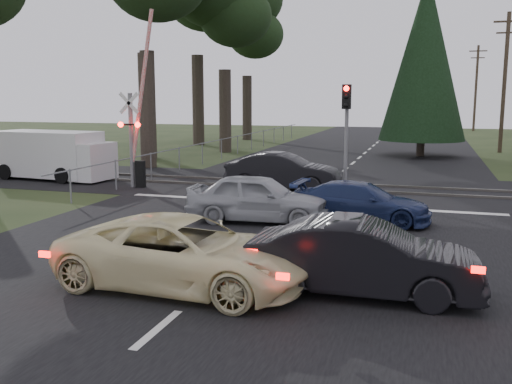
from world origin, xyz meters
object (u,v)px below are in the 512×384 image
at_px(utility_pole_far, 476,86).
at_px(dark_hatchback, 364,258).
at_px(silver_car, 258,198).
at_px(white_van, 56,155).
at_px(dark_car_far, 283,172).
at_px(crossing_signal, 136,137).
at_px(utility_pole_mid, 505,80).
at_px(blue_sedan, 361,202).
at_px(traffic_signal_center, 346,120).
at_px(cream_coupe, 184,253).

bearing_deg(utility_pole_far, dark_hatchback, -95.74).
distance_m(silver_car, white_van, 12.56).
xyz_separation_m(dark_hatchback, dark_car_far, (-4.38, 11.25, 0.03)).
bearing_deg(dark_hatchback, silver_car, 32.65).
bearing_deg(utility_pole_far, crossing_signal, -109.23).
relative_size(utility_pole_mid, blue_sedan, 2.23).
relative_size(traffic_signal_center, dark_hatchback, 0.96).
distance_m(silver_car, blue_sedan, 3.04).
relative_size(crossing_signal, utility_pole_far, 0.77).
height_order(dark_hatchback, white_van, white_van).
height_order(cream_coupe, dark_car_far, dark_car_far).
xyz_separation_m(dark_hatchback, white_van, (-14.83, 11.26, 0.38)).
height_order(cream_coupe, silver_car, silver_car).
relative_size(dark_car_far, white_van, 0.79).
bearing_deg(blue_sedan, utility_pole_mid, -10.40).
xyz_separation_m(cream_coupe, silver_car, (-0.34, 6.06, 0.02)).
distance_m(dark_hatchback, white_van, 18.62).
bearing_deg(dark_car_far, traffic_signal_center, -94.45).
bearing_deg(traffic_signal_center, dark_hatchback, -80.11).
bearing_deg(crossing_signal, dark_car_far, 10.14).
height_order(crossing_signal, traffic_signal_center, crossing_signal).
xyz_separation_m(utility_pole_far, dark_hatchback, (-5.57, -55.42, -4.02)).
xyz_separation_m(utility_pole_mid, blue_sedan, (-6.33, -24.10, -4.14)).
bearing_deg(cream_coupe, dark_hatchback, -77.27).
xyz_separation_m(silver_car, blue_sedan, (2.92, 0.84, -0.12)).
bearing_deg(cream_coupe, utility_pole_far, -6.15).
relative_size(crossing_signal, traffic_signal_center, 1.70).
xyz_separation_m(cream_coupe, dark_hatchback, (3.34, 0.58, 0.02)).
relative_size(crossing_signal, utility_pole_mid, 0.77).
distance_m(utility_pole_mid, dark_hatchback, 31.19).
height_order(utility_pole_mid, blue_sedan, utility_pole_mid).
xyz_separation_m(blue_sedan, dark_car_far, (-3.62, 4.93, 0.15)).
relative_size(utility_pole_far, white_van, 1.60).
bearing_deg(traffic_signal_center, cream_coupe, -96.87).
bearing_deg(blue_sedan, dark_car_far, 40.61).
relative_size(utility_pole_far, blue_sedan, 2.23).
bearing_deg(utility_pole_far, traffic_signal_center, -99.60).
relative_size(cream_coupe, white_van, 0.88).
distance_m(cream_coupe, silver_car, 6.07).
bearing_deg(utility_pole_mid, silver_car, -110.35).
relative_size(traffic_signal_center, dark_car_far, 0.92).
relative_size(dark_hatchback, white_van, 0.76).
bearing_deg(traffic_signal_center, dark_car_far, 176.49).
bearing_deg(crossing_signal, silver_car, -35.95).
xyz_separation_m(utility_pole_mid, silver_car, (-9.25, -24.94, -4.02)).
distance_m(utility_pole_mid, dark_car_far, 21.97).
xyz_separation_m(utility_pole_mid, white_van, (-20.39, -19.16, -3.64)).
distance_m(crossing_signal, white_van, 4.84).
bearing_deg(dark_hatchback, utility_pole_mid, -11.65).
distance_m(utility_pole_far, silver_car, 50.95).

